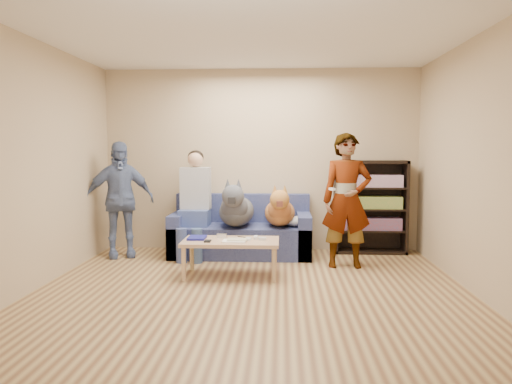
# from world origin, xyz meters

# --- Properties ---
(ground) EXTENTS (5.00, 5.00, 0.00)m
(ground) POSITION_xyz_m (0.00, 0.00, 0.00)
(ground) COLOR brown
(ground) RESTS_ON ground
(ceiling) EXTENTS (5.00, 5.00, 0.00)m
(ceiling) POSITION_xyz_m (0.00, 0.00, 2.60)
(ceiling) COLOR white
(ceiling) RESTS_ON ground
(wall_back) EXTENTS (4.50, 0.00, 4.50)m
(wall_back) POSITION_xyz_m (0.00, 2.50, 1.30)
(wall_back) COLOR tan
(wall_back) RESTS_ON ground
(wall_front) EXTENTS (4.50, 0.00, 4.50)m
(wall_front) POSITION_xyz_m (0.00, -2.50, 1.30)
(wall_front) COLOR tan
(wall_front) RESTS_ON ground
(wall_left) EXTENTS (0.00, 5.00, 5.00)m
(wall_left) POSITION_xyz_m (-2.25, 0.00, 1.30)
(wall_left) COLOR tan
(wall_left) RESTS_ON ground
(wall_right) EXTENTS (0.00, 5.00, 5.00)m
(wall_right) POSITION_xyz_m (2.25, 0.00, 1.30)
(wall_right) COLOR tan
(wall_right) RESTS_ON ground
(blanket) EXTENTS (0.38, 0.32, 0.13)m
(blanket) POSITION_xyz_m (0.51, 1.95, 0.49)
(blanket) COLOR #B5B5BA
(blanket) RESTS_ON sofa
(person_standing_right) EXTENTS (0.61, 0.41, 1.66)m
(person_standing_right) POSITION_xyz_m (1.11, 1.45, 0.83)
(person_standing_right) COLOR gray
(person_standing_right) RESTS_ON ground
(person_standing_left) EXTENTS (0.99, 0.70, 1.56)m
(person_standing_left) POSITION_xyz_m (-1.88, 1.87, 0.78)
(person_standing_left) COLOR #6E84B0
(person_standing_left) RESTS_ON ground
(held_controller) EXTENTS (0.08, 0.12, 0.03)m
(held_controller) POSITION_xyz_m (0.91, 1.25, 0.98)
(held_controller) COLOR white
(held_controller) RESTS_ON person_standing_right
(notebook_blue) EXTENTS (0.20, 0.26, 0.03)m
(notebook_blue) POSITION_xyz_m (-0.67, 0.97, 0.43)
(notebook_blue) COLOR navy
(notebook_blue) RESTS_ON coffee_table
(papers) EXTENTS (0.26, 0.20, 0.02)m
(papers) POSITION_xyz_m (-0.22, 0.82, 0.43)
(papers) COLOR white
(papers) RESTS_ON coffee_table
(magazine) EXTENTS (0.22, 0.17, 0.01)m
(magazine) POSITION_xyz_m (-0.19, 0.84, 0.44)
(magazine) COLOR beige
(magazine) RESTS_ON coffee_table
(camera_silver) EXTENTS (0.11, 0.06, 0.05)m
(camera_silver) POSITION_xyz_m (-0.39, 1.04, 0.45)
(camera_silver) COLOR silver
(camera_silver) RESTS_ON coffee_table
(controller_a) EXTENTS (0.04, 0.13, 0.03)m
(controller_a) POSITION_xyz_m (0.01, 1.02, 0.43)
(controller_a) COLOR silver
(controller_a) RESTS_ON coffee_table
(controller_b) EXTENTS (0.09, 0.06, 0.03)m
(controller_b) POSITION_xyz_m (0.09, 0.94, 0.43)
(controller_b) COLOR silver
(controller_b) RESTS_ON coffee_table
(headphone_cup_a) EXTENTS (0.07, 0.07, 0.02)m
(headphone_cup_a) POSITION_xyz_m (-0.07, 0.90, 0.43)
(headphone_cup_a) COLOR white
(headphone_cup_a) RESTS_ON coffee_table
(headphone_cup_b) EXTENTS (0.07, 0.07, 0.02)m
(headphone_cup_b) POSITION_xyz_m (-0.07, 0.98, 0.43)
(headphone_cup_b) COLOR silver
(headphone_cup_b) RESTS_ON coffee_table
(pen_orange) EXTENTS (0.13, 0.06, 0.01)m
(pen_orange) POSITION_xyz_m (-0.29, 0.76, 0.42)
(pen_orange) COLOR orange
(pen_orange) RESTS_ON coffee_table
(pen_black) EXTENTS (0.13, 0.08, 0.01)m
(pen_black) POSITION_xyz_m (-0.15, 1.10, 0.42)
(pen_black) COLOR black
(pen_black) RESTS_ON coffee_table
(wallet) EXTENTS (0.07, 0.12, 0.02)m
(wallet) POSITION_xyz_m (-0.52, 0.80, 0.43)
(wallet) COLOR black
(wallet) RESTS_ON coffee_table
(sofa) EXTENTS (1.90, 0.85, 0.82)m
(sofa) POSITION_xyz_m (-0.25, 2.10, 0.28)
(sofa) COLOR #515B93
(sofa) RESTS_ON ground
(person_seated) EXTENTS (0.40, 0.73, 1.47)m
(person_seated) POSITION_xyz_m (-0.88, 1.97, 0.77)
(person_seated) COLOR #435593
(person_seated) RESTS_ON sofa
(dog_gray) EXTENTS (0.46, 1.27, 0.67)m
(dog_gray) POSITION_xyz_m (-0.30, 1.85, 0.66)
(dog_gray) COLOR #4F545A
(dog_gray) RESTS_ON sofa
(dog_tan) EXTENTS (0.41, 1.16, 0.59)m
(dog_tan) POSITION_xyz_m (0.28, 1.92, 0.64)
(dog_tan) COLOR #B97938
(dog_tan) RESTS_ON sofa
(coffee_table) EXTENTS (1.10, 0.60, 0.42)m
(coffee_table) POSITION_xyz_m (-0.27, 0.92, 0.37)
(coffee_table) COLOR tan
(coffee_table) RESTS_ON ground
(bookshelf) EXTENTS (1.00, 0.34, 1.30)m
(bookshelf) POSITION_xyz_m (1.55, 2.33, 0.68)
(bookshelf) COLOR black
(bookshelf) RESTS_ON ground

